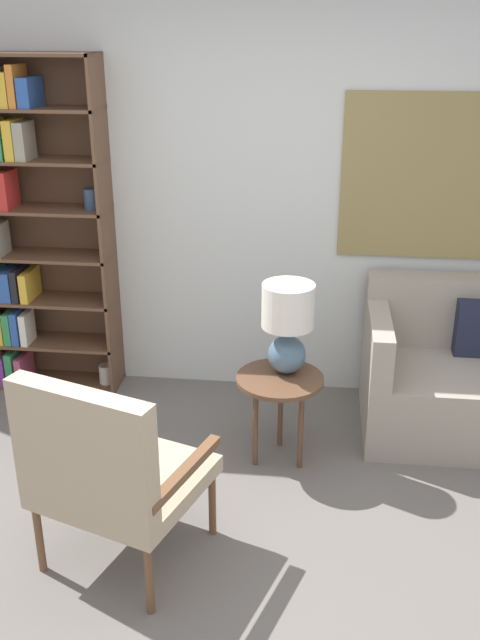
# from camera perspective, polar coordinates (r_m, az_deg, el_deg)

# --- Properties ---
(ground_plane) EXTENTS (14.00, 14.00, 0.00)m
(ground_plane) POSITION_cam_1_polar(r_m,az_deg,el_deg) (3.29, -1.26, -21.46)
(ground_plane) COLOR #66605B
(wall_back) EXTENTS (6.40, 0.08, 2.70)m
(wall_back) POSITION_cam_1_polar(r_m,az_deg,el_deg) (4.47, 2.90, 10.60)
(wall_back) COLOR silver
(wall_back) RESTS_ON ground_plane
(bookshelf) EXTENTS (0.91, 0.30, 2.13)m
(bookshelf) POSITION_cam_1_polar(r_m,az_deg,el_deg) (4.73, -17.20, 7.32)
(bookshelf) COLOR brown
(bookshelf) RESTS_ON ground_plane
(armchair) EXTENTS (0.83, 0.82, 0.98)m
(armchair) POSITION_cam_1_polar(r_m,az_deg,el_deg) (3.14, -10.66, -11.51)
(armchair) COLOR brown
(armchair) RESTS_ON ground_plane
(side_table) EXTENTS (0.48, 0.48, 0.52)m
(side_table) POSITION_cam_1_polar(r_m,az_deg,el_deg) (3.90, 3.20, -5.38)
(side_table) COLOR brown
(side_table) RESTS_ON ground_plane
(table_lamp) EXTENTS (0.28, 0.28, 0.51)m
(table_lamp) POSITION_cam_1_polar(r_m,az_deg,el_deg) (3.80, 3.83, -0.14)
(table_lamp) COLOR slate
(table_lamp) RESTS_ON side_table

